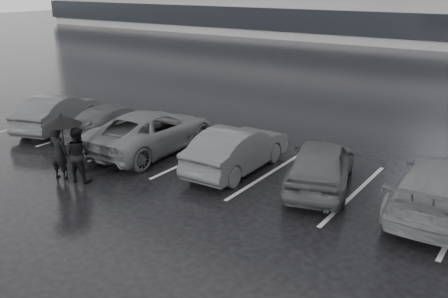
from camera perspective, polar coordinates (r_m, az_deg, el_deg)
name	(u,v)px	position (r m, az deg, el deg)	size (l,w,h in m)	color
ground	(208,196)	(14.22, -1.89, -5.36)	(160.00, 160.00, 0.00)	black
car_main	(321,164)	(14.78, 11.03, -1.69)	(1.73, 4.29, 1.46)	black
car_west_a	(237,149)	(15.86, 1.52, 0.02)	(1.51, 4.34, 1.43)	#2B2B2D
car_west_b	(151,131)	(17.89, -8.30, 2.06)	(2.41, 5.23, 1.45)	#454547
car_west_c	(115,121)	(19.65, -12.33, 3.11)	(1.83, 4.49, 1.30)	black
car_west_d	(58,112)	(21.43, -18.46, 4.06)	(1.52, 4.37, 1.44)	#2B2B2D
car_east	(441,186)	(14.16, 23.51, -3.89)	(2.05, 5.03, 1.46)	#454547
pedestrian_left	(59,153)	(15.96, -18.38, -0.44)	(0.60, 0.39, 1.64)	black
pedestrian_right	(78,154)	(15.57, -16.38, -0.59)	(0.83, 0.64, 1.70)	black
umbrella	(61,120)	(15.63, -18.11, 3.20)	(1.21, 1.21, 2.05)	black
stall_stripes	(232,165)	(16.54, 0.97, -1.79)	(19.72, 5.00, 0.00)	#B8B8BA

